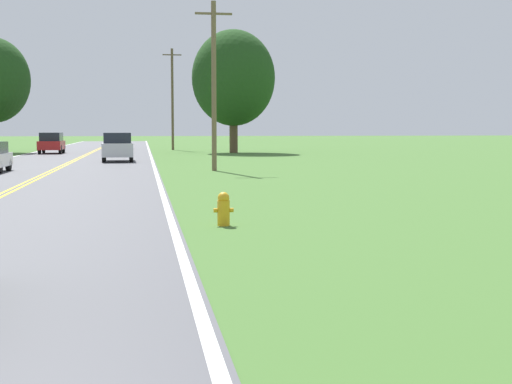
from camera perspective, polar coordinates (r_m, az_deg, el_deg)
fire_hydrant at (r=15.21m, az=-2.61°, el=-1.34°), size 0.43×0.27×0.72m
utility_pole_midground at (r=35.07m, az=-3.39°, el=8.66°), size 1.80×0.24×8.19m
utility_pole_far at (r=69.46m, az=-6.70°, el=7.49°), size 1.80×0.24×9.68m
tree_left_verge at (r=61.21m, az=-1.82°, el=9.10°), size 7.07×7.07×10.41m
car_silver_suv_receding at (r=45.46m, az=-11.02°, el=3.61°), size 2.00×4.13×1.81m
car_red_suv_distant at (r=61.30m, az=-16.04°, el=3.84°), size 1.84×4.16×1.73m
car_maroon_sedan_horizon at (r=72.86m, az=-10.91°, el=3.97°), size 2.03×4.56×1.38m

